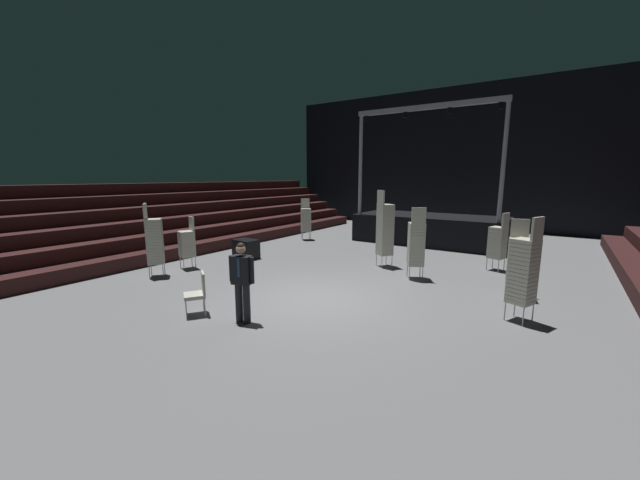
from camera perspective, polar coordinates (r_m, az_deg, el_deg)
The scene contains 15 objects.
ground_plane at distance 9.06m, azimuth -0.77°, elevation -9.60°, with size 22.00×30.00×0.10m, color slate.
arena_end_wall at distance 22.57m, azimuth 21.89°, elevation 11.92°, with size 22.00×0.30×8.00m, color black.
bleacher_bank_left at distance 15.87m, azimuth -25.54°, elevation 3.13°, with size 4.50×24.00×2.70m.
stage_riser at distance 17.07m, azimuth 17.03°, elevation 1.93°, with size 6.41×2.98×5.85m.
man_with_tie at distance 7.52m, azimuth -12.34°, elevation -5.95°, with size 0.57×0.33×1.69m.
chair_stack_front_left at distance 10.87m, azimuth 15.04°, elevation -0.50°, with size 0.60×0.60×2.14m.
chair_stack_front_right at distance 10.11m, azimuth 28.98°, elevation -2.70°, with size 0.52×0.52×1.96m.
chair_stack_mid_left at distance 12.09m, azimuth 10.28°, elevation 1.74°, with size 0.62×0.62×2.56m.
chair_stack_mid_right at distance 17.08m, azimuth -2.26°, elevation 3.31°, with size 0.62×0.62×1.96m.
chair_stack_mid_centre at distance 11.82m, azimuth -24.83°, elevation -0.06°, with size 0.62×0.62×2.22m.
chair_stack_rear_left at distance 12.49m, azimuth -20.39°, elevation -0.43°, with size 0.56×0.56×1.71m.
chair_stack_rear_right at distance 8.46m, azimuth 29.61°, elevation -4.17°, with size 0.58×0.58×2.22m.
chair_stack_rear_centre at distance 12.78m, azimuth 26.41°, elevation -0.25°, with size 0.56×0.56×1.88m.
equipment_road_case at distance 13.54m, azimuth -11.68°, elevation -1.41°, with size 0.90×0.60×0.70m, color black.
loose_chair_near_man at distance 8.34m, azimuth -18.87°, elevation -7.68°, with size 0.61×0.61×0.95m.
Camera 1 is at (4.85, -7.02, 3.00)m, focal length 20.13 mm.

